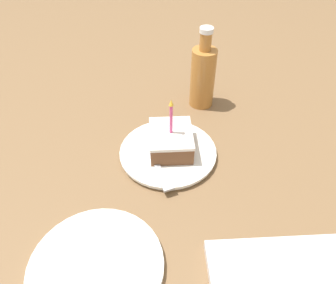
{
  "coord_description": "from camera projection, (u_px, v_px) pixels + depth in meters",
  "views": [
    {
      "loc": [
        0.01,
        0.57,
        0.54
      ],
      "look_at": [
        -0.02,
        0.03,
        0.04
      ],
      "focal_mm": 35.0,
      "sensor_mm": 36.0,
      "label": 1
    }
  ],
  "objects": [
    {
      "name": "ground_plane",
      "position": [
        158.0,
        153.0,
        0.8
      ],
      "size": [
        2.4,
        2.4,
        0.04
      ],
      "color": "brown",
      "rests_on": "ground"
    },
    {
      "name": "plate",
      "position": [
        168.0,
        152.0,
        0.76
      ],
      "size": [
        0.22,
        0.22,
        0.02
      ],
      "color": "white",
      "rests_on": "ground_plane"
    },
    {
      "name": "cake_slice",
      "position": [
        171.0,
        140.0,
        0.74
      ],
      "size": [
        0.1,
        0.11,
        0.14
      ],
      "color": "brown",
      "rests_on": "plate"
    },
    {
      "name": "fork",
      "position": [
        157.0,
        166.0,
        0.72
      ],
      "size": [
        0.07,
        0.17,
        0.0
      ],
      "color": "#B2B2B7",
      "rests_on": "plate"
    },
    {
      "name": "bottle",
      "position": [
        203.0,
        76.0,
        0.86
      ],
      "size": [
        0.07,
        0.07,
        0.22
      ],
      "color": "#B27233",
      "rests_on": "ground_plane"
    },
    {
      "name": "side_plate",
      "position": [
        96.0,
        267.0,
        0.56
      ],
      "size": [
        0.23,
        0.23,
        0.01
      ],
      "color": "white",
      "rests_on": "ground_plane"
    },
    {
      "name": "marble_board",
      "position": [
        308.0,
        284.0,
        0.54
      ],
      "size": [
        0.32,
        0.17,
        0.02
      ],
      "color": "silver",
      "rests_on": "ground_plane"
    }
  ]
}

